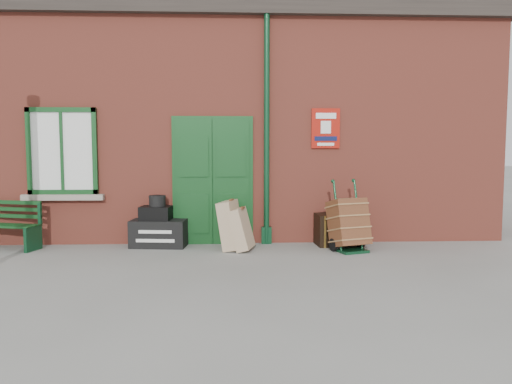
{
  "coord_description": "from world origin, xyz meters",
  "views": [
    {
      "loc": [
        0.05,
        -7.35,
        1.7
      ],
      "look_at": [
        0.42,
        0.6,
        1.0
      ],
      "focal_mm": 35.0,
      "sensor_mm": 36.0,
      "label": 1
    }
  ],
  "objects": [
    {
      "name": "porter_trolley",
      "position": [
        1.97,
        0.75,
        0.45
      ],
      "size": [
        0.72,
        0.75,
        1.16
      ],
      "rotation": [
        0.0,
        0.0,
        0.32
      ],
      "color": "#0E381E",
      "rests_on": "ground"
    },
    {
      "name": "suitcase_back",
      "position": [
        0.01,
        0.96,
        0.41
      ],
      "size": [
        0.49,
        0.65,
        0.83
      ],
      "primitive_type": "cube",
      "rotation": [
        0.0,
        -0.15,
        -0.27
      ],
      "color": "tan",
      "rests_on": "ground"
    },
    {
      "name": "strongbox",
      "position": [
        -1.28,
        1.25,
        0.59
      ],
      "size": [
        0.55,
        0.43,
        0.23
      ],
      "primitive_type": "cube",
      "rotation": [
        0.0,
        0.0,
        -0.11
      ],
      "color": "black",
      "rests_on": "houdini_trunk"
    },
    {
      "name": "suitcase_front",
      "position": [
        0.19,
        0.86,
        0.36
      ],
      "size": [
        0.5,
        0.6,
        0.72
      ],
      "primitive_type": "cube",
      "rotation": [
        0.0,
        -0.26,
        -0.27
      ],
      "color": "tan",
      "rests_on": "ground"
    },
    {
      "name": "ground",
      "position": [
        0.0,
        0.0,
        0.0
      ],
      "size": [
        80.0,
        80.0,
        0.0
      ],
      "primitive_type": "plane",
      "color": "gray",
      "rests_on": "ground"
    },
    {
      "name": "hatbox",
      "position": [
        -1.25,
        1.25,
        0.8
      ],
      "size": [
        0.31,
        0.31,
        0.19
      ],
      "primitive_type": "cylinder",
      "rotation": [
        0.0,
        0.0,
        -0.11
      ],
      "color": "black",
      "rests_on": "strongbox"
    },
    {
      "name": "bench",
      "position": [
        -3.88,
        1.22,
        0.42
      ],
      "size": [
        1.42,
        0.76,
        0.84
      ],
      "rotation": [
        0.0,
        0.0,
        -0.26
      ],
      "color": "#103E18",
      "rests_on": "ground"
    },
    {
      "name": "dark_trunk",
      "position": [
        1.9,
        1.25,
        0.28
      ],
      "size": [
        0.79,
        0.55,
        0.55
      ],
      "primitive_type": "cube",
      "rotation": [
        0.0,
        0.0,
        0.07
      ],
      "color": "black",
      "rests_on": "ground"
    },
    {
      "name": "station_building",
      "position": [
        -0.0,
        3.49,
        2.16
      ],
      "size": [
        10.3,
        4.3,
        4.36
      ],
      "color": "#AD4938",
      "rests_on": "ground"
    },
    {
      "name": "houdini_trunk",
      "position": [
        -1.23,
        1.25,
        0.23
      ],
      "size": [
        0.99,
        0.61,
        0.47
      ],
      "primitive_type": "cube",
      "rotation": [
        0.0,
        0.0,
        -0.11
      ],
      "color": "black",
      "rests_on": "ground"
    }
  ]
}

